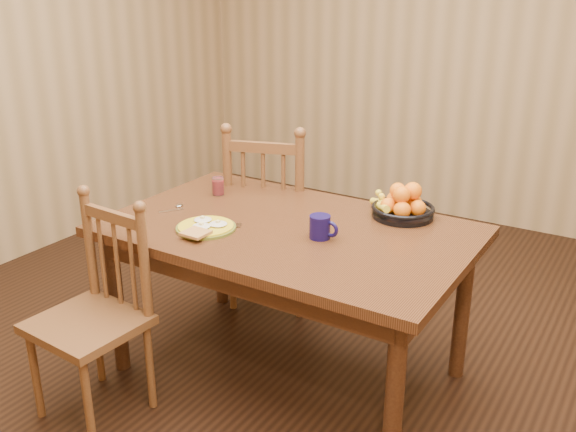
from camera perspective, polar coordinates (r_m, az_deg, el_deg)
The scene contains 10 objects.
room at distance 2.68m, azimuth 0.00°, elevation 11.07°, with size 4.52×5.02×2.72m.
dining_table at distance 2.88m, azimuth 0.00°, elevation -2.52°, with size 1.60×1.00×0.75m.
chair_far at distance 3.59m, azimuth -1.46°, elevation -0.28°, with size 0.60×0.58×1.05m.
chair_near at distance 2.84m, azimuth -16.81°, elevation -8.49°, with size 0.45×0.43×0.93m.
breakfast_plate at distance 2.83m, azimuth -7.34°, elevation -0.97°, with size 0.26×0.29×0.04m.
fork at distance 2.82m, azimuth -5.25°, elevation -1.12°, with size 0.07×0.18×0.00m.
spoon at distance 3.11m, azimuth -9.87°, elevation 0.80°, with size 0.07×0.15×0.01m.
coffee_mug at distance 2.71m, azimuth 2.94°, elevation -0.96°, with size 0.13×0.09×0.10m.
juice_glass at distance 3.26m, azimuth -6.23°, elevation 2.62°, with size 0.06×0.06×0.09m.
fruit_bowl at distance 2.98m, azimuth 10.11°, elevation 0.94°, with size 0.32×0.29×0.17m.
Camera 1 is at (1.39, -2.25, 1.80)m, focal length 40.00 mm.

